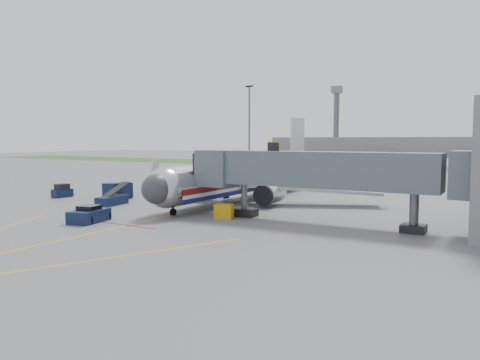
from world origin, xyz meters
The scene contains 16 objects.
ground centered at (0.00, 0.00, 0.00)m, with size 400.00×400.00×0.00m, color #565659.
grass_strip centered at (0.00, 90.00, 0.01)m, with size 300.00×25.00×0.01m, color #2D4C1E.
apron_markings centered at (0.00, -7.40, 0.00)m, with size 21.52×50.00×0.01m.
airliner centered at (0.00, 15.25, 2.65)m, with size 32.10×35.67×10.25m.
jet_bridge centered at (12.86, 5.00, 4.47)m, with size 25.30×4.00×6.90m.
light_mast_left centered at (-30.00, 70.00, 10.78)m, with size 2.00×0.44×20.40m.
distant_terminal centered at (-10.00, 170.00, 4.00)m, with size 120.00×14.00×8.00m, color slate.
control_tower centered at (-40.00, 165.00, 17.33)m, with size 4.00×4.00×30.00m.
pushback_tug centered at (-3.99, -4.51, 0.61)m, with size 2.78×3.84×1.45m.
baggage_tug centered at (-20.49, 5.97, 0.73)m, with size 1.42×2.46×1.66m.
baggage_cart_a centered at (-13.76, 7.79, 0.98)m, with size 2.04×2.04×1.92m.
baggage_cart_b centered at (-7.07, 14.40, 1.01)m, with size 2.27×2.27×1.97m.
baggage_cart_c centered at (-12.92, 8.61, 0.98)m, with size 1.85×1.85×1.93m.
belt_loader centered at (-10.01, 4.05, 0.58)m, with size 2.19×4.92×2.33m.
ground_power_cart centered at (5.04, 3.00, 0.63)m, with size 1.83×1.46×1.29m.
ramp_worker centered at (-8.05, 15.94, 0.87)m, with size 0.64×0.42×1.75m, color #B2CB17.
Camera 1 is at (27.45, -32.28, 7.14)m, focal length 35.00 mm.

